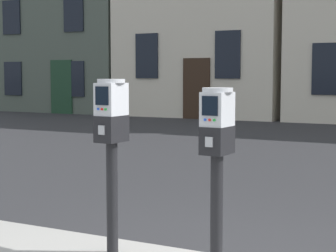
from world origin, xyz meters
TOP-DOWN VIEW (x-y plane):
  - parking_meter_near_kerb at (-0.81, -0.16)m, footprint 0.23×0.26m
  - parking_meter_twin_adjacent at (0.07, -0.16)m, footprint 0.23×0.26m

SIDE VIEW (x-z plane):
  - parking_meter_twin_adjacent at x=0.07m, z-range 0.39..1.71m
  - parking_meter_near_kerb at x=-0.81m, z-range 0.40..1.78m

